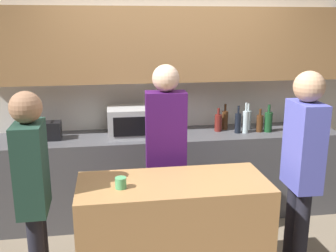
# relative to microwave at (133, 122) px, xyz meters

# --- Properties ---
(back_wall) EXTENTS (6.40, 0.40, 2.70)m
(back_wall) POSITION_rel_microwave_xyz_m (0.39, 0.28, 0.48)
(back_wall) COLOR silver
(back_wall) RESTS_ON ground_plane
(back_counter) EXTENTS (3.60, 0.62, 0.91)m
(back_counter) POSITION_rel_microwave_xyz_m (0.39, 0.01, -0.60)
(back_counter) COLOR #4C4C51
(back_counter) RESTS_ON ground_plane
(kitchen_island) EXTENTS (1.39, 0.60, 0.93)m
(kitchen_island) POSITION_rel_microwave_xyz_m (0.20, -1.30, -0.60)
(kitchen_island) COLOR #B27F4C
(kitchen_island) RESTS_ON ground_plane
(microwave) EXTENTS (0.52, 0.39, 0.30)m
(microwave) POSITION_rel_microwave_xyz_m (0.00, 0.00, 0.00)
(microwave) COLOR #B7BABC
(microwave) RESTS_ON back_counter
(toaster) EXTENTS (0.26, 0.16, 0.18)m
(toaster) POSITION_rel_microwave_xyz_m (-0.85, 0.00, -0.06)
(toaster) COLOR black
(toaster) RESTS_ON back_counter
(potted_plant) EXTENTS (0.14, 0.14, 0.39)m
(potted_plant) POSITION_rel_microwave_xyz_m (1.88, 0.00, 0.05)
(potted_plant) COLOR #333D4C
(potted_plant) RESTS_ON back_counter
(bottle_0) EXTENTS (0.08, 0.08, 0.25)m
(bottle_0) POSITION_rel_microwave_xyz_m (0.92, 0.05, -0.05)
(bottle_0) COLOR maroon
(bottle_0) RESTS_ON back_counter
(bottle_1) EXTENTS (0.07, 0.07, 0.28)m
(bottle_1) POSITION_rel_microwave_xyz_m (1.01, 0.11, -0.04)
(bottle_1) COLOR #472814
(bottle_1) RESTS_ON back_counter
(bottle_2) EXTENTS (0.07, 0.07, 0.29)m
(bottle_2) POSITION_rel_microwave_xyz_m (1.10, -0.05, -0.04)
(bottle_2) COLOR black
(bottle_2) RESTS_ON back_counter
(bottle_3) EXTENTS (0.07, 0.07, 0.32)m
(bottle_3) POSITION_rel_microwave_xyz_m (1.18, -0.06, -0.03)
(bottle_3) COLOR silver
(bottle_3) RESTS_ON back_counter
(bottle_4) EXTENTS (0.07, 0.07, 0.29)m
(bottle_4) POSITION_rel_microwave_xyz_m (1.26, 0.09, -0.04)
(bottle_4) COLOR silver
(bottle_4) RESTS_ON back_counter
(bottle_5) EXTENTS (0.07, 0.07, 0.25)m
(bottle_5) POSITION_rel_microwave_xyz_m (1.35, -0.04, -0.05)
(bottle_5) COLOR #472814
(bottle_5) RESTS_ON back_counter
(bottle_6) EXTENTS (0.08, 0.08, 0.29)m
(bottle_6) POSITION_rel_microwave_xyz_m (1.44, -0.06, -0.04)
(bottle_6) COLOR #194723
(bottle_6) RESTS_ON back_counter
(cup_0) EXTENTS (0.08, 0.08, 0.08)m
(cup_0) POSITION_rel_microwave_xyz_m (-0.18, -1.37, -0.09)
(cup_0) COLOR #53B070
(cup_0) RESTS_ON kitchen_island
(person_left) EXTENTS (0.21, 0.34, 1.62)m
(person_left) POSITION_rel_microwave_xyz_m (-0.77, -1.32, -0.10)
(person_left) COLOR black
(person_left) RESTS_ON ground_plane
(person_center) EXTENTS (0.35, 0.23, 1.71)m
(person_center) POSITION_rel_microwave_xyz_m (0.23, -0.74, -0.03)
(person_center) COLOR black
(person_center) RESTS_ON ground_plane
(person_right) EXTENTS (0.22, 0.35, 1.71)m
(person_right) POSITION_rel_microwave_xyz_m (1.17, -1.33, -0.03)
(person_right) COLOR black
(person_right) RESTS_ON ground_plane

